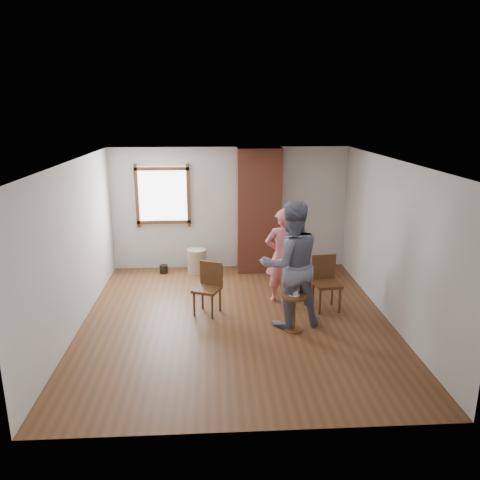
# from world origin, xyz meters

# --- Properties ---
(ground) EXTENTS (5.50, 5.50, 0.00)m
(ground) POSITION_xyz_m (0.00, 0.00, 0.00)
(ground) COLOR brown
(ground) RESTS_ON ground
(room_shell) EXTENTS (5.04, 5.52, 2.62)m
(room_shell) POSITION_xyz_m (-0.06, 0.61, 1.81)
(room_shell) COLOR silver
(room_shell) RESTS_ON ground
(brick_chimney) EXTENTS (0.90, 0.50, 2.60)m
(brick_chimney) POSITION_xyz_m (0.60, 2.50, 1.30)
(brick_chimney) COLOR #B0583E
(brick_chimney) RESTS_ON ground
(stoneware_crock) EXTENTS (0.44, 0.44, 0.51)m
(stoneware_crock) POSITION_xyz_m (-0.71, 2.40, 0.25)
(stoneware_crock) COLOR tan
(stoneware_crock) RESTS_ON ground
(dark_pot) EXTENTS (0.22, 0.22, 0.17)m
(dark_pot) POSITION_xyz_m (-1.42, 2.40, 0.09)
(dark_pot) COLOR black
(dark_pot) RESTS_ON ground
(dining_chair_left) EXTENTS (0.54, 0.54, 0.87)m
(dining_chair_left) POSITION_xyz_m (-0.45, 0.37, 0.49)
(dining_chair_left) COLOR brown
(dining_chair_left) RESTS_ON ground
(dining_chair_right) EXTENTS (0.49, 0.49, 0.93)m
(dining_chair_right) POSITION_xyz_m (1.56, 0.44, 0.52)
(dining_chair_right) COLOR brown
(dining_chair_right) RESTS_ON ground
(side_table) EXTENTS (0.40, 0.40, 0.60)m
(side_table) POSITION_xyz_m (0.87, -0.41, 0.40)
(side_table) COLOR brown
(side_table) RESTS_ON ground
(cake_plate) EXTENTS (0.18, 0.18, 0.01)m
(cake_plate) POSITION_xyz_m (0.87, -0.41, 0.60)
(cake_plate) COLOR white
(cake_plate) RESTS_ON side_table
(cake_slice) EXTENTS (0.08, 0.07, 0.06)m
(cake_slice) POSITION_xyz_m (0.88, -0.41, 0.64)
(cake_slice) COLOR white
(cake_slice) RESTS_ON cake_plate
(man) EXTENTS (1.12, 0.95, 2.03)m
(man) POSITION_xyz_m (0.84, -0.17, 1.01)
(man) COLOR black
(man) RESTS_ON ground
(person_pink) EXTENTS (0.65, 0.45, 1.70)m
(person_pink) POSITION_xyz_m (0.86, 0.79, 0.85)
(person_pink) COLOR #E07077
(person_pink) RESTS_ON ground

